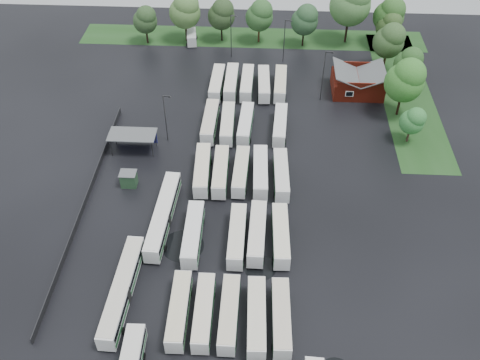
{
  "coord_description": "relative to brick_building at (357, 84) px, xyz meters",
  "views": [
    {
      "loc": [
        5.37,
        -50.88,
        59.61
      ],
      "look_at": [
        2.0,
        12.0,
        2.5
      ],
      "focal_mm": 40.0,
      "sensor_mm": 36.0,
      "label": 1
    }
  ],
  "objects": [
    {
      "name": "bus_r5c0",
      "position": [
        -28.25,
        -0.94,
        -0.19
      ],
      "size": [
        2.57,
        11.01,
        3.05
      ],
      "rotation": [
        0.0,
        0.0,
        -0.02
      ],
      "color": "silver",
      "rests_on": "ground"
    },
    {
      "name": "bus_r3c1",
      "position": [
        -25.36,
        -27.93,
        -0.2
      ],
      "size": [
        2.51,
        10.91,
        3.02
      ],
      "rotation": [
        0.0,
        0.0,
        0.02
      ],
      "color": "silver",
      "rests_on": "ground"
    },
    {
      "name": "puddle_2",
      "position": [
        -29.72,
        -42.78,
        -1.86
      ],
      "size": [
        6.24,
        6.24,
        0.01
      ],
      "primitive_type": "cylinder",
      "color": "black",
      "rests_on": "ground"
    },
    {
      "name": "bus_r4c2",
      "position": [
        -21.85,
        -14.42,
        -0.23
      ],
      "size": [
        2.78,
        10.77,
        2.97
      ],
      "rotation": [
        0.0,
        0.0,
        -0.05
      ],
      "color": "silver",
      "rests_on": "ground"
    },
    {
      "name": "tree_east_4",
      "position": [
        8.42,
        18.05,
        3.96
      ],
      "size": [
        5.48,
        5.47,
        9.07
      ],
      "color": "#382B1C",
      "rests_on": "ground"
    },
    {
      "name": "bus_r1c4",
      "position": [
        -15.5,
        -55.28,
        -0.24
      ],
      "size": [
        2.55,
        10.69,
        2.96
      ],
      "rotation": [
        0.0,
        0.0,
        0.03
      ],
      "color": "silver",
      "rests_on": "ground"
    },
    {
      "name": "tree_east_3",
      "position": [
        6.92,
        9.06,
        5.03
      ],
      "size": [
        6.48,
        6.48,
        10.72
      ],
      "color": "#392718",
      "rests_on": "ground"
    },
    {
      "name": "bus_r1c1",
      "position": [
        -25.32,
        -54.99,
        -0.25
      ],
      "size": [
        2.38,
        10.6,
        2.94
      ],
      "rotation": [
        0.0,
        0.0,
        0.01
      ],
      "color": "silver",
      "rests_on": "ground"
    },
    {
      "name": "artic_bus_west_b",
      "position": [
        -33.18,
        -38.36,
        -0.14
      ],
      "size": [
        3.13,
        16.82,
        3.1
      ],
      "rotation": [
        0.0,
        0.0,
        -0.05
      ],
      "color": "silver",
      "rests_on": "ground"
    },
    {
      "name": "tree_east_2",
      "position": [
        9.77,
        1.83,
        4.07
      ],
      "size": [
        5.57,
        5.57,
        9.22
      ],
      "color": "black",
      "rests_on": "ground"
    },
    {
      "name": "bus_r3c0",
      "position": [
        -28.4,
        -27.76,
        -0.16
      ],
      "size": [
        2.91,
        11.28,
        3.11
      ],
      "rotation": [
        0.0,
        0.0,
        0.05
      ],
      "color": "silver",
      "rests_on": "ground"
    },
    {
      "name": "tree_north_2",
      "position": [
        -28.83,
        20.23,
        4.67
      ],
      "size": [
        6.14,
        6.14,
        10.16
      ],
      "color": "black",
      "rests_on": "ground"
    },
    {
      "name": "bus_r3c3",
      "position": [
        -18.82,
        -27.71,
        -0.17
      ],
      "size": [
        2.65,
        11.15,
        3.09
      ],
      "rotation": [
        0.0,
        0.0,
        0.03
      ],
      "color": "silver",
      "rests_on": "ground"
    },
    {
      "name": "bus_r4c1",
      "position": [
        -25.14,
        -14.62,
        -0.22
      ],
      "size": [
        2.47,
        10.82,
        3.0
      ],
      "rotation": [
        0.0,
        0.0,
        0.02
      ],
      "color": "silver",
      "rests_on": "ground"
    },
    {
      "name": "bus_r5c4",
      "position": [
        -15.47,
        -0.56,
        -0.2
      ],
      "size": [
        2.68,
        10.95,
        3.03
      ],
      "rotation": [
        0.0,
        0.0,
        -0.03
      ],
      "color": "silver",
      "rests_on": "ground"
    },
    {
      "name": "brick_building",
      "position": [
        0.0,
        0.0,
        0.0
      ],
      "size": [
        10.07,
        8.6,
        5.39
      ],
      "color": "maroon",
      "rests_on": "ground"
    },
    {
      "name": "tree_east_0",
      "position": [
        7.55,
        -16.06,
        2.81
      ],
      "size": [
        4.41,
        4.39,
        7.28
      ],
      "color": "#3A281F",
      "rests_on": "ground"
    },
    {
      "name": "tree_north_4",
      "position": [
        -10.13,
        18.66,
        4.59
      ],
      "size": [
        6.05,
        6.05,
        10.03
      ],
      "color": "black",
      "rests_on": "ground"
    },
    {
      "name": "tree_north_5",
      "position": [
        -0.14,
        20.97,
        7.9
      ],
      "size": [
        9.16,
        9.16,
        15.18
      ],
      "color": "black",
      "rests_on": "ground"
    },
    {
      "name": "west_fence",
      "position": [
        -46.2,
        -34.77,
        -1.27
      ],
      "size": [
        0.1,
        50.0,
        1.2
      ],
      "primitive_type": "cube",
      "color": "#2D2D30",
      "rests_on": "ground"
    },
    {
      "name": "minibus",
      "position": [
        -35.86,
        18.97,
        -0.49
      ],
      "size": [
        2.88,
        5.9,
        2.47
      ],
      "rotation": [
        0.0,
        0.0,
        0.15
      ],
      "color": "silver",
      "rests_on": "ground"
    },
    {
      "name": "tree_north_1",
      "position": [
        -36.97,
        19.59,
        5.68
      ],
      "size": [
        7.08,
        7.08,
        11.72
      ],
      "color": "black",
      "rests_on": "ground"
    },
    {
      "name": "lamp_post_nw",
      "position": [
        -35.64,
        -17.97,
        3.68
      ],
      "size": [
        1.47,
        0.29,
        9.55
      ],
      "color": "#2D2D30",
      "rests_on": "ground"
    },
    {
      "name": "bus_r1c0",
      "position": [
        -28.48,
        -54.9,
        -0.21
      ],
      "size": [
        2.48,
        10.85,
        3.01
      ],
      "rotation": [
        0.0,
        0.0,
        0.02
      ],
      "color": "silver",
      "rests_on": "ground"
    },
    {
      "name": "puddle_3",
      "position": [
        -18.35,
        -46.2,
        -1.86
      ],
      "size": [
        4.62,
        4.62,
        0.01
      ],
      "primitive_type": "cylinder",
      "color": "black",
      "rests_on": "ground"
    },
    {
      "name": "tree_north_0",
      "position": [
        -45.91,
        18.15,
        3.95
      ],
      "size": [
        5.46,
        5.46,
        9.04
      ],
      "color": "black",
      "rests_on": "ground"
    },
    {
      "name": "lamp_post_ne",
      "position": [
        -7.31,
        -3.3,
        4.33
      ],
      "size": [
        1.64,
        0.32,
        10.68
      ],
      "color": "#2D2D30",
      "rests_on": "ground"
    },
    {
      "name": "grass_strip_north",
      "position": [
        -22.0,
        22.03,
        -1.86
      ],
      "size": [
        80.0,
        10.0,
        0.01
      ],
      "primitive_type": "cube",
      "color": "#1B4017",
      "rests_on": "ground"
    },
    {
      "name": "utility_hut",
      "position": [
        -40.2,
        -30.17,
        -0.55
      ],
      "size": [
        2.7,
        2.2,
        2.62
      ],
      "color": "#224327",
      "rests_on": "ground"
    },
    {
      "name": "tree_north_6",
      "position": [
        8.6,
        20.33,
        5.46
      ],
      "size": [
        6.88,
        6.88,
        11.39
      ],
      "color": "black",
      "rests_on": "ground"
    },
    {
      "name": "tree_east_1",
      "position": [
        7.12,
        -7.73,
        5.89
      ],
      "size": [
        7.27,
        7.27,
        12.05
      ],
      "color": "black",
      "rests_on": "ground"
    },
    {
      "name": "bus_r4c0",
      "position": [
        -28.38,
        -14.28,
        -0.15
      ],
      "size": [
        2.57,
        11.24,
        3.12
      ],
      "rotation": [
        0.0,
        0.0,
        -0.02
      ],
      "color": "silver",
      "rests_on": "ground"
    },
    {
      "name": "bus_r3c2",
      "position": [
        -22.02,
        -27.67,
        -0.25
      ],
      "size": [
        2.58,
        10.63,
        2.94
      ],
      "rotation": [
        0.0,
        0.0,
        -0.03
      ],
      "color": "silver",
      "rests_on": "ground"
    },
    {
      "name": "bus_r1c3",
      "position": [
        -18.6,
        -55.46,
        -0.18
      ],
      "size": [
        2.66,
        11.05,
        3.06
      ],
      "rotation": [
        0.0,
        0.0,
        0.03
      ],
      "color": "silver",
      "rests_on": "ground"
    },
    {
      "name": "grass_strip_east",
      "position": [
        10.0,
        0.03,
        -1.86
      ],
      "size": [
        10.0,
        50.0,
        0.01
      ],
      "primitive_type": "cube",
      "color": "#1B4017",
      "rests_on": "ground"
    },
    {
      "name": "bus_r3c4",
      "position": [
        -15.42,
        -28.16,
        -0.21
      ],
      "size": [
        2.7,
        10.9,
        3.01
      ],
      "rotation": [
        0.0,
        0.0,
        0.04
      ],
      "color": "silver",
      "rests_on": "ground"
    },
    {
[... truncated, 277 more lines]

